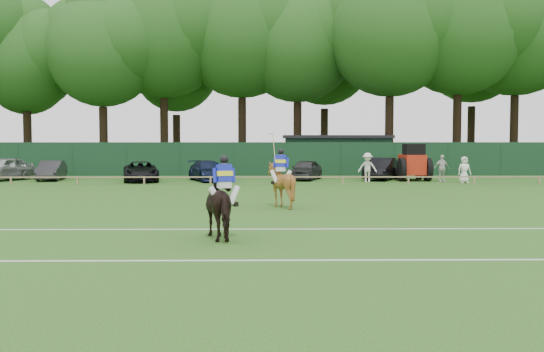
{
  "coord_description": "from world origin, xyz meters",
  "views": [
    {
      "loc": [
        0.17,
        -20.33,
        2.78
      ],
      "look_at": [
        0.5,
        3.0,
        1.4
      ],
      "focal_mm": 42.0,
      "sensor_mm": 36.0,
      "label": 1
    }
  ],
  "objects_px": {
    "sedan_silver": "(2,169)",
    "utility_shed": "(336,154)",
    "tractor": "(413,163)",
    "horse_chestnut": "(281,185)",
    "sedan_navy": "(209,171)",
    "spectator_left": "(367,167)",
    "estate_black": "(381,169)",
    "spectator_mid": "(442,168)",
    "spectator_right": "(464,170)",
    "sedan_grey": "(51,170)",
    "hatch_grey": "(306,170)",
    "horse_dark": "(224,207)",
    "suv_black": "(141,171)"
  },
  "relations": [
    {
      "from": "sedan_silver",
      "to": "utility_shed",
      "type": "relative_size",
      "value": 0.55
    },
    {
      "from": "utility_shed",
      "to": "tractor",
      "type": "height_order",
      "value": "utility_shed"
    },
    {
      "from": "horse_chestnut",
      "to": "sedan_navy",
      "type": "relative_size",
      "value": 0.4
    },
    {
      "from": "tractor",
      "to": "spectator_left",
      "type": "bearing_deg",
      "value": -161.73
    },
    {
      "from": "utility_shed",
      "to": "tractor",
      "type": "xyz_separation_m",
      "value": [
        4.03,
        -8.66,
        -0.39
      ]
    },
    {
      "from": "estate_black",
      "to": "sedan_silver",
      "type": "bearing_deg",
      "value": -155.27
    },
    {
      "from": "spectator_mid",
      "to": "tractor",
      "type": "bearing_deg",
      "value": 134.56
    },
    {
      "from": "sedan_silver",
      "to": "spectator_left",
      "type": "height_order",
      "value": "spectator_left"
    },
    {
      "from": "estate_black",
      "to": "spectator_right",
      "type": "height_order",
      "value": "spectator_right"
    },
    {
      "from": "horse_chestnut",
      "to": "sedan_silver",
      "type": "relative_size",
      "value": 0.4
    },
    {
      "from": "sedan_grey",
      "to": "hatch_grey",
      "type": "bearing_deg",
      "value": -6.37
    },
    {
      "from": "sedan_navy",
      "to": "utility_shed",
      "type": "height_order",
      "value": "utility_shed"
    },
    {
      "from": "hatch_grey",
      "to": "spectator_left",
      "type": "xyz_separation_m",
      "value": [
        3.83,
        -1.98,
        0.25
      ]
    },
    {
      "from": "utility_shed",
      "to": "hatch_grey",
      "type": "bearing_deg",
      "value": -110.77
    },
    {
      "from": "horse_dark",
      "to": "spectator_mid",
      "type": "relative_size",
      "value": 1.22
    },
    {
      "from": "suv_black",
      "to": "spectator_mid",
      "type": "distance_m",
      "value": 19.38
    },
    {
      "from": "sedan_silver",
      "to": "sedan_grey",
      "type": "relative_size",
      "value": 1.17
    },
    {
      "from": "estate_black",
      "to": "tractor",
      "type": "distance_m",
      "value": 2.16
    },
    {
      "from": "spectator_left",
      "to": "spectator_right",
      "type": "distance_m",
      "value": 5.98
    },
    {
      "from": "horse_chestnut",
      "to": "hatch_grey",
      "type": "height_order",
      "value": "horse_chestnut"
    },
    {
      "from": "spectator_left",
      "to": "spectator_mid",
      "type": "bearing_deg",
      "value": 9.94
    },
    {
      "from": "horse_chestnut",
      "to": "utility_shed",
      "type": "relative_size",
      "value": 0.22
    },
    {
      "from": "hatch_grey",
      "to": "spectator_mid",
      "type": "bearing_deg",
      "value": 5.27
    },
    {
      "from": "hatch_grey",
      "to": "sedan_silver",
      "type": "bearing_deg",
      "value": -160.36
    },
    {
      "from": "utility_shed",
      "to": "sedan_navy",
      "type": "bearing_deg",
      "value": -136.55
    },
    {
      "from": "sedan_silver",
      "to": "sedan_grey",
      "type": "xyz_separation_m",
      "value": [
        3.05,
        0.42,
        -0.14
      ]
    },
    {
      "from": "sedan_silver",
      "to": "spectator_mid",
      "type": "bearing_deg",
      "value": 18.15
    },
    {
      "from": "horse_chestnut",
      "to": "spectator_right",
      "type": "distance_m",
      "value": 18.19
    },
    {
      "from": "spectator_right",
      "to": "tractor",
      "type": "height_order",
      "value": "tractor"
    },
    {
      "from": "horse_dark",
      "to": "spectator_mid",
      "type": "xyz_separation_m",
      "value": [
        12.55,
        23.02,
        -0.02
      ]
    },
    {
      "from": "suv_black",
      "to": "spectator_right",
      "type": "bearing_deg",
      "value": -17.32
    },
    {
      "from": "sedan_silver",
      "to": "tractor",
      "type": "distance_m",
      "value": 26.99
    },
    {
      "from": "horse_dark",
      "to": "suv_black",
      "type": "relative_size",
      "value": 0.45
    },
    {
      "from": "spectator_mid",
      "to": "spectator_right",
      "type": "distance_m",
      "value": 1.62
    },
    {
      "from": "sedan_navy",
      "to": "estate_black",
      "type": "relative_size",
      "value": 1.02
    },
    {
      "from": "sedan_silver",
      "to": "suv_black",
      "type": "height_order",
      "value": "sedan_silver"
    },
    {
      "from": "horse_chestnut",
      "to": "hatch_grey",
      "type": "xyz_separation_m",
      "value": [
        2.14,
        16.96,
        -0.24
      ]
    },
    {
      "from": "estate_black",
      "to": "spectator_mid",
      "type": "height_order",
      "value": "spectator_mid"
    },
    {
      "from": "sedan_silver",
      "to": "hatch_grey",
      "type": "distance_m",
      "value": 20.0
    },
    {
      "from": "horse_dark",
      "to": "hatch_grey",
      "type": "height_order",
      "value": "horse_dark"
    },
    {
      "from": "suv_black",
      "to": "sedan_navy",
      "type": "xyz_separation_m",
      "value": [
        4.35,
        0.35,
        0.01
      ]
    },
    {
      "from": "sedan_silver",
      "to": "spectator_mid",
      "type": "height_order",
      "value": "spectator_mid"
    },
    {
      "from": "sedan_grey",
      "to": "utility_shed",
      "type": "bearing_deg",
      "value": 14.97
    },
    {
      "from": "sedan_grey",
      "to": "sedan_silver",
      "type": "bearing_deg",
      "value": -178.94
    },
    {
      "from": "sedan_navy",
      "to": "sedan_silver",
      "type": "bearing_deg",
      "value": 157.33
    },
    {
      "from": "sedan_grey",
      "to": "utility_shed",
      "type": "distance_m",
      "value": 21.46
    },
    {
      "from": "hatch_grey",
      "to": "estate_black",
      "type": "xyz_separation_m",
      "value": [
        5.09,
        0.1,
        0.06
      ]
    },
    {
      "from": "sedan_grey",
      "to": "sedan_navy",
      "type": "height_order",
      "value": "sedan_navy"
    },
    {
      "from": "horse_chestnut",
      "to": "estate_black",
      "type": "distance_m",
      "value": 18.52
    },
    {
      "from": "horse_dark",
      "to": "hatch_grey",
      "type": "bearing_deg",
      "value": -118.07
    }
  ]
}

